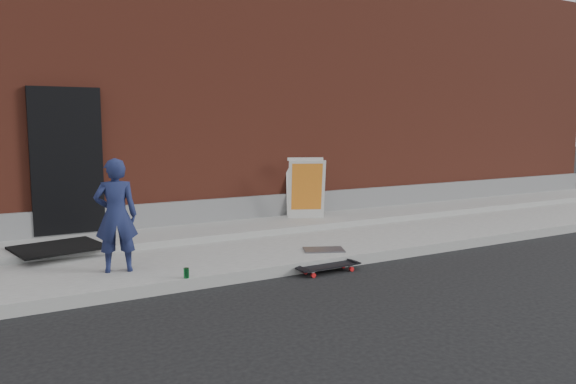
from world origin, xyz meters
TOP-DOWN VIEW (x-y plane):
  - ground at (0.00, 0.00)m, footprint 80.00×80.00m
  - sidewalk at (0.00, 1.50)m, footprint 20.00×3.00m
  - apron at (0.00, 2.40)m, footprint 20.00×1.20m
  - building at (-0.00, 6.99)m, footprint 20.00×8.10m
  - child at (-2.36, 0.76)m, footprint 0.57×0.44m
  - skateboard at (0.20, -0.12)m, footprint 0.89×0.25m
  - pizza_sign at (1.45, 2.58)m, footprint 0.92×0.98m
  - soda_can at (-1.72, 0.05)m, footprint 0.08×0.08m
  - doormat at (-2.90, 2.00)m, footprint 1.30×1.13m
  - utility_plate at (0.50, 0.48)m, footprint 0.67×0.57m

SIDE VIEW (x-z plane):
  - ground at x=0.00m, z-range 0.00..0.00m
  - sidewalk at x=0.00m, z-range 0.00..0.15m
  - skateboard at x=0.20m, z-range 0.03..0.13m
  - utility_plate at x=0.50m, z-range 0.15..0.17m
  - apron at x=0.00m, z-range 0.15..0.25m
  - soda_can at x=-1.72m, z-range 0.15..0.27m
  - doormat at x=-2.90m, z-range 0.25..0.28m
  - pizza_sign at x=1.45m, z-range 0.25..1.35m
  - child at x=-2.36m, z-range 0.15..1.56m
  - building at x=0.00m, z-range 0.00..5.00m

